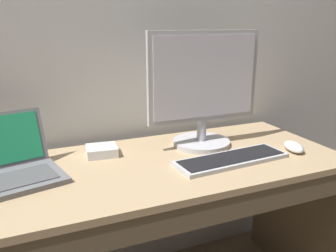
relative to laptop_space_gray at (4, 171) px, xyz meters
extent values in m
cube|color=tan|center=(0.44, -0.05, -0.05)|extent=(1.65, 0.62, 0.03)
cube|color=brown|center=(1.25, -0.05, -0.40)|extent=(0.04, 0.57, 0.68)
cube|color=brown|center=(0.44, -0.34, -0.11)|extent=(1.58, 0.02, 0.09)
cube|color=slate|center=(0.01, -0.04, -0.03)|extent=(0.40, 0.30, 0.02)
cube|color=#505054|center=(0.01, -0.05, -0.02)|extent=(0.32, 0.21, 0.00)
cylinder|color=#B7B7BC|center=(0.79, 0.06, -0.03)|extent=(0.25, 0.25, 0.02)
cylinder|color=#B7B7BC|center=(0.79, 0.06, 0.03)|extent=(0.04, 0.04, 0.09)
cube|color=#B7B7BC|center=(0.79, 0.05, 0.26)|extent=(0.50, 0.02, 0.37)
cube|color=silver|center=(0.79, 0.04, 0.26)|extent=(0.46, 0.00, 0.33)
cube|color=#BCBCC1|center=(0.80, -0.15, -0.03)|extent=(0.46, 0.17, 0.02)
cube|color=black|center=(0.80, -0.15, -0.02)|extent=(0.43, 0.15, 0.00)
ellipsoid|color=white|center=(1.10, -0.15, -0.02)|extent=(0.10, 0.13, 0.04)
cube|color=silver|center=(0.36, 0.11, -0.02)|extent=(0.13, 0.12, 0.04)
camera|label=1|loc=(0.09, -1.21, 0.48)|focal=37.40mm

